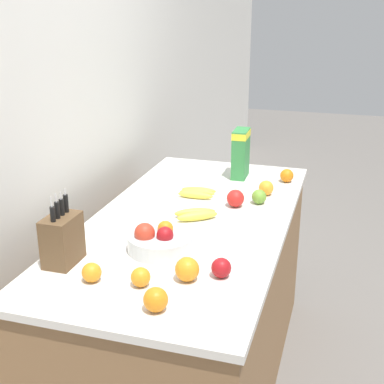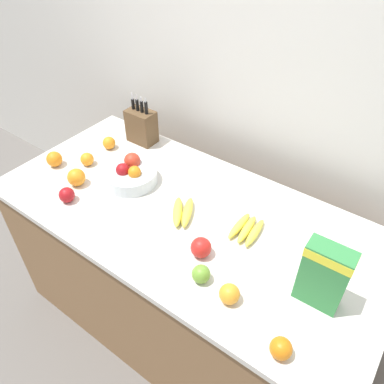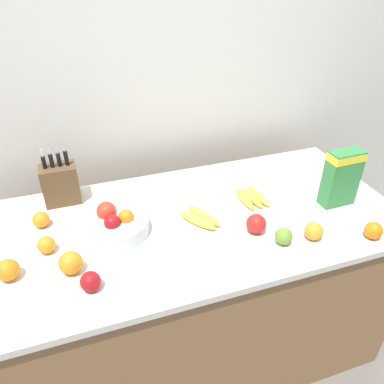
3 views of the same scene
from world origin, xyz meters
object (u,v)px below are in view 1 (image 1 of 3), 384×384
(apple_middle, at_px, (221,268))
(orange_by_cereal, at_px, (266,188))
(knife_block, at_px, (62,239))
(orange_front_left, at_px, (187,269))
(orange_mid_left, at_px, (92,272))
(orange_mid_right, at_px, (287,176))
(orange_front_right, at_px, (156,300))
(apple_front, at_px, (259,197))
(fruit_bowl, at_px, (159,241))
(cereal_box, at_px, (241,151))
(banana_bunch_left, at_px, (196,214))
(orange_back_center, at_px, (141,277))
(apple_by_knife_block, at_px, (235,198))
(banana_bunch_right, at_px, (197,193))

(apple_middle, bearing_deg, orange_by_cereal, -0.83)
(knife_block, relative_size, orange_front_left, 3.24)
(apple_middle, distance_m, orange_mid_left, 0.45)
(orange_mid_left, bearing_deg, orange_mid_right, -21.75)
(apple_middle, xyz_separation_m, orange_front_right, (-0.27, 0.14, 0.00))
(apple_middle, bearing_deg, apple_front, -0.01)
(orange_mid_left, bearing_deg, fruit_bowl, -25.54)
(apple_front, distance_m, orange_by_cereal, 0.13)
(cereal_box, distance_m, banana_bunch_left, 0.66)
(fruit_bowl, distance_m, orange_mid_right, 1.04)
(knife_block, height_order, fruit_bowl, knife_block)
(orange_back_center, bearing_deg, fruit_bowl, 6.82)
(orange_mid_right, distance_m, orange_mid_left, 1.37)
(knife_block, bearing_deg, orange_back_center, -102.89)
(knife_block, relative_size, apple_by_knife_block, 3.37)
(orange_front_left, xyz_separation_m, orange_back_center, (-0.08, 0.14, -0.01))
(cereal_box, distance_m, banana_bunch_right, 0.41)
(fruit_bowl, distance_m, orange_front_left, 0.26)
(banana_bunch_right, bearing_deg, orange_by_cereal, -70.64)
(apple_by_knife_block, xyz_separation_m, orange_mid_left, (-0.84, 0.32, -0.01))
(cereal_box, relative_size, banana_bunch_right, 1.47)
(orange_mid_right, bearing_deg, banana_bunch_left, 152.89)
(banana_bunch_left, xyz_separation_m, apple_front, (0.26, -0.24, 0.01))
(knife_block, height_order, apple_front, knife_block)
(apple_by_knife_block, bearing_deg, orange_front_left, 179.39)
(apple_front, height_order, apple_by_knife_block, apple_by_knife_block)
(banana_bunch_left, bearing_deg, orange_front_right, -173.14)
(knife_block, bearing_deg, orange_by_cereal, -32.40)
(apple_front, bearing_deg, banana_bunch_left, 138.37)
(banana_bunch_right, bearing_deg, orange_mid_right, -49.02)
(apple_front, bearing_deg, knife_block, 144.23)
(fruit_bowl, xyz_separation_m, orange_front_left, (-0.19, -0.17, 0.00))
(cereal_box, relative_size, orange_front_right, 3.33)
(orange_mid_right, distance_m, orange_by_cereal, 0.24)
(cereal_box, relative_size, orange_mid_left, 3.83)
(fruit_bowl, height_order, orange_by_cereal, fruit_bowl)
(knife_block, distance_m, cereal_box, 1.26)
(banana_bunch_left, bearing_deg, banana_bunch_right, 15.57)
(knife_block, xyz_separation_m, orange_front_right, (-0.21, -0.44, -0.06))
(orange_back_center, bearing_deg, orange_mid_left, 96.41)
(orange_front_right, distance_m, orange_back_center, 0.17)
(apple_front, height_order, orange_front_right, orange_front_right)
(orange_mid_left, bearing_deg, knife_block, 59.39)
(knife_block, distance_m, apple_middle, 0.59)
(orange_front_right, bearing_deg, fruit_bowl, 18.59)
(orange_mid_right, bearing_deg, apple_front, 166.72)
(banana_bunch_left, bearing_deg, orange_back_center, 178.86)
(apple_front, distance_m, orange_front_left, 0.81)
(orange_back_center, height_order, orange_mid_left, same)
(fruit_bowl, distance_m, orange_by_cereal, 0.80)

